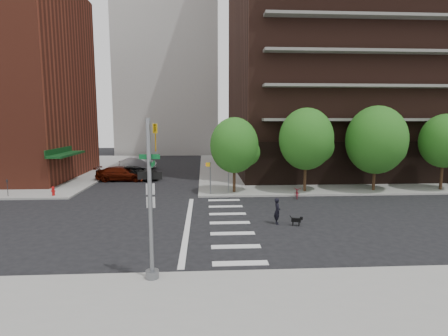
# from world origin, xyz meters

# --- Properties ---
(ground) EXTENTS (120.00, 120.00, 0.00)m
(ground) POSITION_xyz_m (0.00, 0.00, 0.00)
(ground) COLOR black
(ground) RESTS_ON ground
(sidewalk_ne) EXTENTS (39.00, 33.00, 0.15)m
(sidewalk_ne) POSITION_xyz_m (20.50, 23.50, 0.07)
(sidewalk_ne) COLOR gray
(sidewalk_ne) RESTS_ON ground
(crosswalk) EXTENTS (3.85, 13.00, 0.01)m
(crosswalk) POSITION_xyz_m (2.21, -0.00, 0.01)
(crosswalk) COLOR silver
(crosswalk) RESTS_ON ground
(tree_a) EXTENTS (4.00, 4.00, 5.90)m
(tree_a) POSITION_xyz_m (4.00, 8.50, 4.04)
(tree_a) COLOR #301E11
(tree_a) RESTS_ON sidewalk_ne
(tree_b) EXTENTS (4.50, 4.50, 6.65)m
(tree_b) POSITION_xyz_m (10.00, 8.50, 4.54)
(tree_b) COLOR #301E11
(tree_b) RESTS_ON sidewalk_ne
(tree_c) EXTENTS (5.00, 5.00, 6.80)m
(tree_c) POSITION_xyz_m (16.00, 8.50, 4.45)
(tree_c) COLOR #301E11
(tree_c) RESTS_ON sidewalk_ne
(tree_d) EXTENTS (4.00, 4.00, 6.20)m
(tree_d) POSITION_xyz_m (22.00, 8.50, 4.34)
(tree_d) COLOR #301E11
(tree_d) RESTS_ON sidewalk_ne
(traffic_signal) EXTENTS (0.90, 0.75, 6.00)m
(traffic_signal) POSITION_xyz_m (-0.47, -7.49, 2.70)
(traffic_signal) COLOR slate
(traffic_signal) RESTS_ON sidewalk_s
(pedestrian_signal) EXTENTS (2.18, 0.67, 2.60)m
(pedestrian_signal) POSITION_xyz_m (2.32, 7.92, 1.85)
(pedestrian_signal) COLOR slate
(pedestrian_signal) RESTS_ON sidewalk_ne
(fire_hydrant) EXTENTS (0.24, 0.24, 0.73)m
(fire_hydrant) POSITION_xyz_m (-10.50, 7.80, 0.55)
(fire_hydrant) COLOR #A50C0C
(fire_hydrant) RESTS_ON sidewalk_nw
(parking_meter) EXTENTS (0.10, 0.08, 1.32)m
(parking_meter) POSITION_xyz_m (-14.00, 7.80, 0.96)
(parking_meter) COLOR black
(parking_meter) RESTS_ON sidewalk_nw
(parked_car_black) EXTENTS (2.70, 5.38, 1.46)m
(parked_car_black) POSITION_xyz_m (-5.62, 15.55, 0.73)
(parked_car_black) COLOR black
(parked_car_black) RESTS_ON ground
(parked_car_maroon) EXTENTS (2.21, 5.16, 1.48)m
(parked_car_maroon) POSITION_xyz_m (-6.84, 15.33, 0.74)
(parked_car_maroon) COLOR #3F0E04
(parked_car_maroon) RESTS_ON ground
(parked_car_silver) EXTENTS (1.66, 4.58, 1.50)m
(parked_car_silver) POSITION_xyz_m (-6.90, 24.51, 0.75)
(parked_car_silver) COLOR #B9BBC1
(parked_car_silver) RESTS_ON ground
(scooter) EXTENTS (0.95, 1.74, 0.87)m
(scooter) POSITION_xyz_m (8.82, 6.50, 0.43)
(scooter) COLOR maroon
(scooter) RESTS_ON ground
(dog_walker) EXTENTS (0.57, 0.38, 1.54)m
(dog_walker) POSITION_xyz_m (5.78, -0.33, 0.77)
(dog_walker) COLOR black
(dog_walker) RESTS_ON ground
(dog) EXTENTS (0.66, 0.36, 0.55)m
(dog) POSITION_xyz_m (6.83, -0.80, 0.35)
(dog) COLOR black
(dog) RESTS_ON ground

